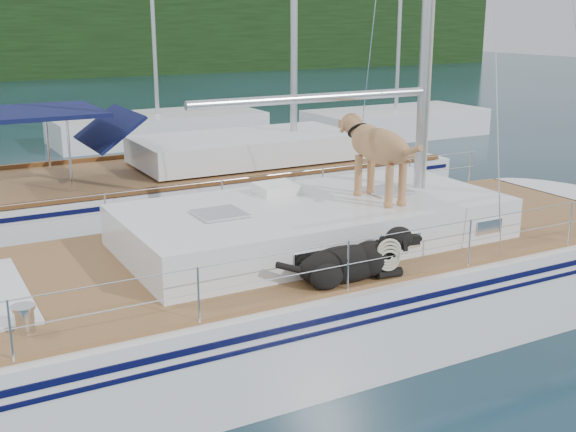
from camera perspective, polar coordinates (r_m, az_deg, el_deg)
ground at (r=10.04m, az=-1.98°, el=-9.48°), size 120.00×120.00×0.00m
main_sailboat at (r=9.81m, az=-1.42°, el=-5.73°), size 12.00×3.80×14.01m
neighbor_sailboat at (r=15.66m, az=-6.89°, el=2.09°), size 11.00×3.50×13.30m
bg_boat_center at (r=25.73m, az=-10.22°, el=6.84°), size 7.20×3.00×11.65m
bg_boat_east at (r=26.82m, az=8.48°, el=7.28°), size 6.40×3.00×11.65m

